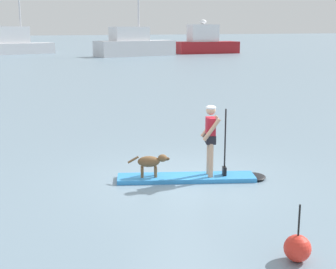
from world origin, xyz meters
TOP-DOWN VIEW (x-y plane):
  - ground_plane at (0.00, 0.00)m, footprint 400.00×400.00m
  - paddleboard at (0.21, -0.09)m, footprint 3.51×1.92m
  - person_paddler at (0.53, -0.22)m, footprint 0.68×0.59m
  - dog at (-0.77, 0.31)m, footprint 0.94×0.45m
  - moored_boat_outer at (5.02, 57.91)m, footprint 9.53×4.53m
  - moored_boat_center at (17.47, 47.31)m, footprint 10.35×4.34m
  - moored_boat_starboard at (28.47, 48.72)m, footprint 8.81×3.86m
  - marker_buoy at (-0.36, -4.37)m, footprint 0.42×0.42m

SIDE VIEW (x-z plane):
  - ground_plane at x=0.00m, z-range 0.00..0.00m
  - paddleboard at x=0.21m, z-range 0.00..0.10m
  - marker_buoy at x=-0.36m, z-range -0.25..0.68m
  - dog at x=-0.77m, z-range 0.18..0.72m
  - person_paddler at x=0.53m, z-range 0.23..1.91m
  - moored_boat_outer at x=5.02m, z-range -4.69..7.42m
  - moored_boat_center at x=17.47m, z-range -4.74..7.50m
  - moored_boat_starboard at x=28.47m, z-range -0.81..3.69m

